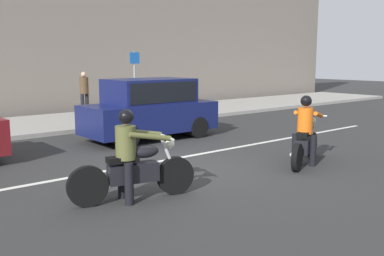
# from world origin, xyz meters

# --- Properties ---
(ground_plane) EXTENTS (80.00, 80.00, 0.00)m
(ground_plane) POSITION_xyz_m (0.00, 0.00, 0.00)
(ground_plane) COLOR #2D2D2D
(sidewalk_slab) EXTENTS (40.00, 4.40, 0.14)m
(sidewalk_slab) POSITION_xyz_m (0.00, 8.00, 0.07)
(sidewalk_slab) COLOR #99968E
(sidewalk_slab) RESTS_ON ground_plane
(lane_marking_stripe) EXTENTS (18.00, 0.14, 0.01)m
(lane_marking_stripe) POSITION_xyz_m (-0.51, 0.90, 0.00)
(lane_marking_stripe) COLOR silver
(lane_marking_stripe) RESTS_ON ground_plane
(motorcycle_with_rider_orange_stripe) EXTENTS (2.04, 1.07, 1.58)m
(motorcycle_with_rider_orange_stripe) POSITION_xyz_m (2.25, -1.40, 0.65)
(motorcycle_with_rider_orange_stripe) COLOR black
(motorcycle_with_rider_orange_stripe) RESTS_ON ground_plane
(motorcycle_with_rider_olive) EXTENTS (2.19, 0.83, 1.56)m
(motorcycle_with_rider_olive) POSITION_xyz_m (-2.17, -1.13, 0.64)
(motorcycle_with_rider_olive) COLOR black
(motorcycle_with_rider_olive) RESTS_ON ground_plane
(parked_hatchback_navy) EXTENTS (3.99, 1.76, 1.80)m
(parked_hatchback_navy) POSITION_xyz_m (1.29, 3.47, 0.94)
(parked_hatchback_navy) COLOR #11194C
(parked_hatchback_navy) RESTS_ON ground_plane
(street_sign_post) EXTENTS (0.44, 0.08, 2.53)m
(street_sign_post) POSITION_xyz_m (3.35, 7.56, 1.67)
(street_sign_post) COLOR gray
(street_sign_post) RESTS_ON sidewalk_slab
(pedestrian_bystander) EXTENTS (0.34, 0.34, 1.74)m
(pedestrian_bystander) POSITION_xyz_m (1.75, 8.75, 1.16)
(pedestrian_bystander) COLOR black
(pedestrian_bystander) RESTS_ON sidewalk_slab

